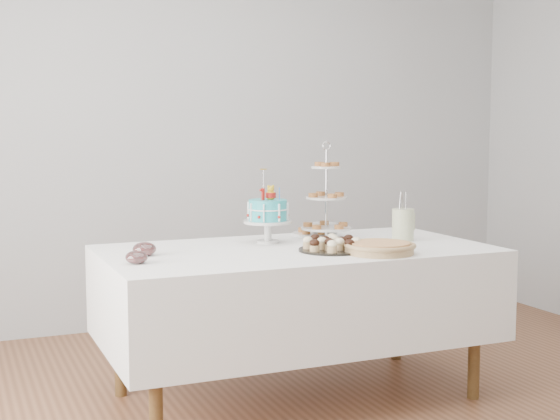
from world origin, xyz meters
name	(u,v)px	position (x,y,z in m)	size (l,w,h in m)	color
floor	(322,417)	(0.00, 0.00, 0.00)	(5.00, 5.00, 0.00)	brown
walls	(324,132)	(0.00, 0.00, 1.35)	(5.04, 4.04, 2.70)	#ABADB0
table	(296,292)	(0.00, 0.30, 0.54)	(1.92, 1.02, 0.77)	white
birthday_cake	(268,223)	(-0.07, 0.51, 0.88)	(0.25, 0.25, 0.39)	silver
cupcake_tray	(332,244)	(0.12, 0.14, 0.81)	(0.33, 0.33, 0.07)	black
pie	(380,247)	(0.29, -0.02, 0.80)	(0.34, 0.34, 0.05)	tan
tiered_stand	(326,198)	(0.28, 0.53, 0.99)	(0.27, 0.27, 0.53)	silver
plate_stack	(323,229)	(0.35, 0.70, 0.80)	(0.16, 0.16, 0.06)	silver
pastry_plate	(314,232)	(0.29, 0.69, 0.79)	(0.25, 0.25, 0.04)	silver
jam_bowl_a	(137,257)	(-0.84, 0.16, 0.80)	(0.10, 0.10, 0.06)	silver
jam_bowl_b	(144,249)	(-0.76, 0.35, 0.80)	(0.11, 0.11, 0.07)	silver
utensil_pitcher	(403,223)	(0.63, 0.31, 0.86)	(0.12, 0.12, 0.26)	white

